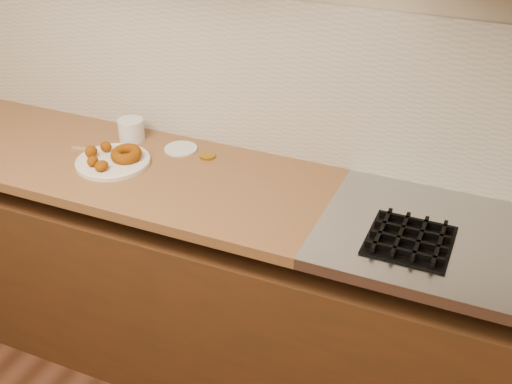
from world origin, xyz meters
TOP-DOWN VIEW (x-y plane):
  - wall_back at (0.00, 2.00)m, footprint 4.00×0.02m
  - base_cabinet at (0.00, 1.69)m, footprint 3.60×0.60m
  - butcher_block at (-0.65, 1.69)m, footprint 2.30×0.62m
  - backsplash at (0.00, 1.99)m, footprint 3.60×0.02m
  - donut_plate at (-0.34, 1.66)m, footprint 0.28×0.28m
  - ring_donut at (-0.30, 1.69)m, footprint 0.12×0.13m
  - fried_dough_chunks at (-0.38, 1.63)m, footprint 0.15×0.19m
  - plastic_tub at (-0.39, 1.87)m, footprint 0.13×0.13m
  - tub_lid at (-0.16, 1.87)m, footprint 0.16×0.16m
  - brass_jar_lid at (-0.03, 1.85)m, footprint 0.08×0.08m
  - wooden_utensil at (-0.46, 1.70)m, footprint 0.19×0.04m

SIDE VIEW (x-z plane):
  - base_cabinet at x=0.00m, z-range 0.00..0.77m
  - butcher_block at x=-0.65m, z-range 0.86..0.90m
  - tub_lid at x=-0.16m, z-range 0.90..0.91m
  - brass_jar_lid at x=-0.03m, z-range 0.90..0.91m
  - wooden_utensil at x=-0.46m, z-range 0.90..0.91m
  - donut_plate at x=-0.34m, z-range 0.90..0.92m
  - fried_dough_chunks at x=-0.38m, z-range 0.91..0.96m
  - ring_donut at x=-0.30m, z-range 0.91..0.96m
  - plastic_tub at x=-0.39m, z-range 0.90..0.99m
  - backsplash at x=0.00m, z-range 0.90..1.50m
  - wall_back at x=0.00m, z-range 0.00..2.70m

